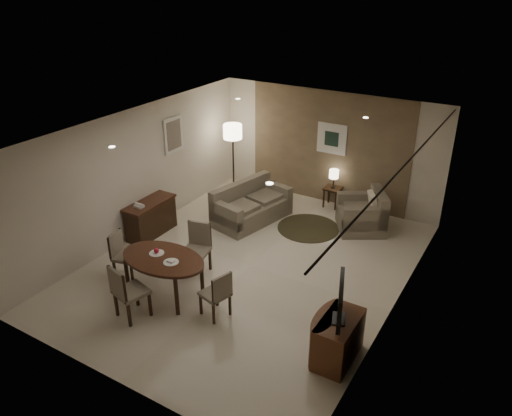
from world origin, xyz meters
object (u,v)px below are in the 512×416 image
Objects in this scene: dining_table at (165,276)px; sofa at (252,203)px; chair_far at (196,251)px; chair_left at (127,256)px; side_table at (332,197)px; chair_right at (215,293)px; chair_near at (131,291)px; floor_lamp at (233,160)px; console_desk at (151,218)px; armchair at (361,211)px; tv_cabinet at (338,339)px.

dining_table is 0.88× the size of sofa.
chair_far is 1.10× the size of chair_left.
sofa is at bearing 93.12° from dining_table.
chair_far reaches higher than side_table.
chair_right reaches higher than dining_table.
chair_left is (-0.89, 0.81, -0.05)m from chair_near.
sofa is 1.64m from floor_lamp.
chair_right is (2.03, -0.10, -0.02)m from chair_left.
chair_near is 1.21m from chair_left.
sofa is at bearing -142.28° from chair_right.
console_desk is at bearing -40.06° from chair_near.
side_table is (2.04, 4.73, -0.20)m from chair_left.
chair_far reaches higher than dining_table.
chair_far is 1.32m from chair_right.
console_desk is at bearing 143.79° from chair_far.
sofa is 2.41m from armchair.
sofa is (-0.17, 3.20, 0.05)m from dining_table.
chair_near is at bearing -41.38° from chair_right.
chair_left is at bearing 178.79° from sofa.
tv_cabinet is at bearing -26.97° from chair_far.
console_desk is 1.41× the size of chair_right.
chair_left is at bearing -84.49° from floor_lamp.
armchair is (2.25, 0.86, 0.02)m from sofa.
floor_lamp is at bearing -167.18° from side_table.
chair_left is 5.00m from armchair.
chair_near is 0.54× the size of floor_lamp.
console_desk is at bearing 13.16° from chair_left.
chair_far is (0.12, 1.55, -0.00)m from chair_near.
tv_cabinet is at bearing -15.47° from armchair.
chair_left is at bearing -63.20° from console_desk.
chair_left is 0.49× the size of floor_lamp.
console_desk is 2.24m from sofa.
dining_table is (-3.20, -0.05, 0.02)m from tv_cabinet.
chair_far is at bearing -161.60° from sofa.
dining_table is 4.92m from side_table.
chair_left is 1.04× the size of chair_right.
sofa reaches higher than tv_cabinet.
chair_left reaches higher than sofa.
chair_right is at bearing -52.71° from chair_far.
sofa is at bearing -41.72° from floor_lamp.
chair_right reaches higher than side_table.
chair_far is (0.06, 0.81, 0.12)m from dining_table.
chair_right is 0.47× the size of floor_lamp.
sofa is (-0.24, 2.39, -0.06)m from chair_far.
sofa is at bearing 136.98° from tv_cabinet.
chair_right is 0.85× the size of armchair.
sofa is (-0.12, 3.94, -0.07)m from chair_near.
tv_cabinet is at bearing 0.90° from dining_table.
tv_cabinet is 0.93× the size of chair_far.
dining_table is 1.59× the size of armchair.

